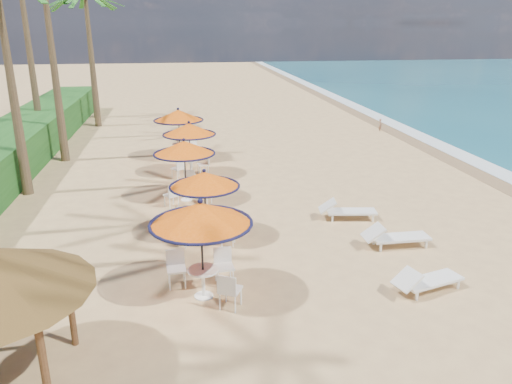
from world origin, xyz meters
TOP-DOWN VIEW (x-y plane):
  - ground at (0.00, 0.00)m, footprint 160.00×160.00m
  - foam_strip at (9.30, 10.00)m, footprint 1.20×140.00m
  - wetsand_band at (8.40, 10.00)m, footprint 1.40×140.00m
  - station_0 at (-4.96, -0.25)m, footprint 2.56×2.56m
  - station_1 at (-4.75, 3.35)m, footprint 2.25×2.25m
  - station_2 at (-5.25, 7.19)m, footprint 2.39×2.41m
  - station_3 at (-4.99, 10.66)m, footprint 2.41×2.51m
  - station_4 at (-5.38, 13.78)m, footprint 2.53×2.53m
  - lounger_near at (0.72, -0.91)m, footprint 2.07×1.14m
  - lounger_mid at (1.03, 1.82)m, footprint 2.12×0.68m
  - lounger_far at (0.30, 4.30)m, footprint 2.10×0.92m
  - palm_6 at (-10.84, 23.27)m, footprint 5.00×5.00m
  - palm_7 at (-11.41, 26.67)m, footprint 5.00×5.00m
  - person at (7.45, 18.69)m, footprint 0.24×0.33m

SIDE VIEW (x-z plane):
  - ground at x=0.00m, z-range 0.00..0.00m
  - foam_strip at x=9.30m, z-range -0.02..0.02m
  - wetsand_band at x=8.40m, z-range -0.01..0.01m
  - lounger_near at x=0.72m, z-range -0.02..0.69m
  - lounger_far at x=0.30m, z-range -0.02..0.70m
  - lounger_mid at x=1.03m, z-range -0.02..0.73m
  - person at x=7.45m, z-range 0.00..0.85m
  - station_1 at x=-4.75m, z-range 0.54..2.89m
  - station_2 at x=-5.25m, z-range 0.58..3.07m
  - station_3 at x=-4.99m, z-range 0.58..3.10m
  - station_0 at x=-4.96m, z-range 0.62..3.28m
  - station_4 at x=-5.38m, z-range 0.69..3.33m
  - palm_6 at x=-10.84m, z-range 3.54..12.15m
  - palm_7 at x=-11.41m, z-range 3.62..12.40m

